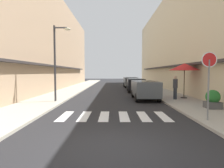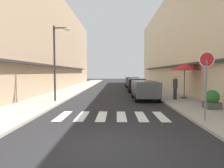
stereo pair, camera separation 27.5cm
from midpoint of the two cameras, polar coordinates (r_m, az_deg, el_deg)
The scene contains 14 objects.
ground_plane at distance 22.30m, azimuth 1.05°, elevation -2.07°, with size 93.33×93.33×0.00m, color #232326.
sidewalk_left at distance 22.86m, azimuth -11.50°, elevation -1.85°, with size 2.94×59.39×0.12m, color #ADA899.
sidewalk_right at distance 22.82m, azimuth 13.62°, elevation -1.89°, with size 2.94×59.39×0.12m, color #9E998E.
building_row_left at distance 25.26m, azimuth -20.07°, elevation 11.35°, with size 5.50×40.18×11.42m.
building_row_right at distance 25.21m, azimuth 22.27°, elevation 11.51°, with size 5.50×40.18×11.58m.
crosswalk at distance 9.44m, azimuth 0.72°, elevation -9.49°, with size 5.20×2.20×0.01m.
parked_car_near at distance 15.21m, azimuth 10.19°, elevation -1.17°, with size 1.81×4.07×1.47m.
parked_car_mid at distance 21.34m, azimuth 7.62°, elevation 0.14°, with size 1.94×4.19×1.47m.
parked_car_far at distance 27.69m, azimuth 6.16°, elevation 0.88°, with size 1.83×4.13×1.47m.
round_street_sign at distance 8.87m, azimuth 26.98°, elevation 4.26°, with size 0.65×0.07×2.85m.
street_lamp at distance 14.02m, azimuth -15.39°, elevation 8.22°, with size 1.19×0.28×5.23m.
cafe_umbrella at distance 16.07m, azimuth 21.19°, elevation 4.73°, with size 2.41×2.41×2.72m.
planter_corner at distance 12.10m, azimuth 28.05°, elevation -4.09°, with size 0.78×0.78×1.03m.
pedestrian_walking_near at distance 15.08m, azimuth 18.70°, elevation -0.87°, with size 0.34×0.34×1.74m.
Camera 2 is at (0.23, -5.22, 2.10)m, focal length 30.89 mm.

